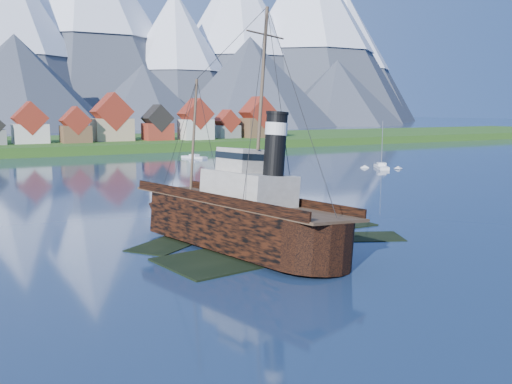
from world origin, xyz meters
TOP-DOWN VIEW (x-y plane):
  - ground at (0.00, 0.00)m, footprint 1400.00×1400.00m
  - shoal at (1.78, 2.15)m, footprint 31.71×21.24m
  - shore_bank at (0.00, 170.00)m, footprint 600.00×80.00m
  - seawall at (0.00, 132.00)m, footprint 600.00×2.50m
  - tugboat_wreck at (-2.81, 3.41)m, footprint 7.57×32.63m
  - sailboat_d at (64.90, 55.51)m, footprint 6.42×8.75m
  - sailboat_e at (36.32, 104.59)m, footprint 5.29×8.96m

SIDE VIEW (x-z plane):
  - shoal at x=1.78m, z-range -0.92..0.22m
  - ground at x=0.00m, z-range 0.00..0.00m
  - shore_bank at x=0.00m, z-range -1.60..1.60m
  - seawall at x=0.00m, z-range -1.00..1.00m
  - sailboat_e at x=36.32m, z-range -4.86..5.31m
  - sailboat_d at x=64.90m, z-range -5.77..6.32m
  - tugboat_wreck at x=-2.81m, z-range -9.69..16.17m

